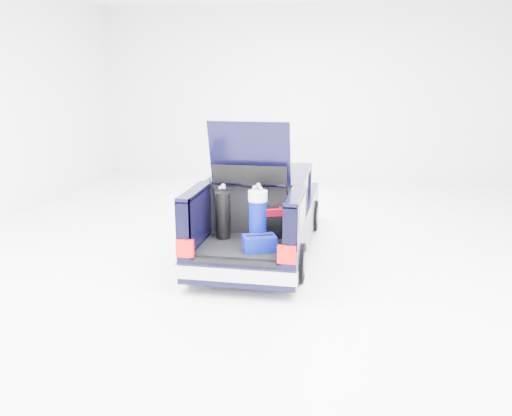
% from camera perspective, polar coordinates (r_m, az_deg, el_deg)
% --- Properties ---
extents(ground, '(14.00, 14.00, 0.00)m').
position_cam_1_polar(ground, '(9.94, 0.52, -4.48)').
color(ground, white).
rests_on(ground, ground).
extents(car, '(1.87, 4.65, 2.47)m').
position_cam_1_polar(car, '(9.84, 0.64, -0.57)').
color(car, black).
rests_on(car, ground).
extents(red_suitcase, '(0.36, 0.31, 0.52)m').
position_cam_1_polar(red_suitcase, '(8.60, 1.74, -1.64)').
color(red_suitcase, maroon).
rests_on(red_suitcase, car).
extents(black_golf_bag, '(0.32, 0.39, 0.88)m').
position_cam_1_polar(black_golf_bag, '(8.55, -3.49, -0.69)').
color(black_golf_bag, black).
rests_on(black_golf_bag, car).
extents(blue_golf_bag, '(0.36, 0.36, 0.97)m').
position_cam_1_polar(blue_golf_bag, '(8.21, 0.19, -1.02)').
color(blue_golf_bag, black).
rests_on(blue_golf_bag, car).
extents(blue_duffel, '(0.56, 0.47, 0.25)m').
position_cam_1_polar(blue_duffel, '(8.06, 0.37, -3.71)').
color(blue_duffel, '#040C6E').
rests_on(blue_duffel, car).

